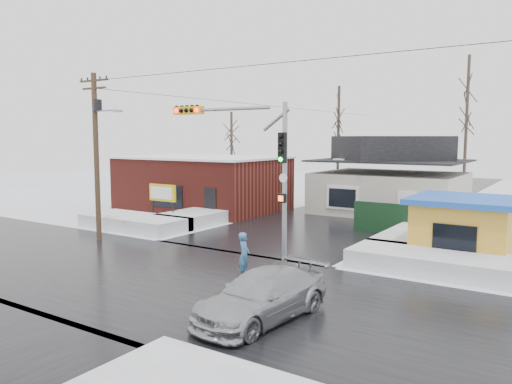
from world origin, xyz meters
The scene contains 20 objects.
ground centered at (0.00, 0.00, 0.00)m, with size 120.00×120.00×0.00m, color white.
road_ns centered at (0.00, 0.00, 0.01)m, with size 10.00×120.00×0.02m, color black.
road_ew centered at (0.00, 0.00, 0.01)m, with size 120.00×10.00×0.02m, color black.
snowbank_nw centered at (-9.00, 7.00, 0.40)m, with size 7.00×3.00×0.80m, color white.
snowbank_ne centered at (9.00, 7.00, 0.40)m, with size 7.00×3.00×0.80m, color white.
snowbank_nside_w centered at (-7.00, 12.00, 0.40)m, with size 3.00×8.00×0.80m, color white.
snowbank_nside_e centered at (7.00, 12.00, 0.40)m, with size 3.00×8.00×0.80m, color white.
traffic_signal centered at (2.43, 2.97, 4.54)m, with size 6.05×0.68×7.00m.
utility_pole centered at (-7.93, 3.50, 5.11)m, with size 3.15×0.44×9.00m.
brick_building centered at (-11.00, 15.99, 2.08)m, with size 12.20×8.20×4.12m.
marquee_sign centered at (-9.00, 9.49, 1.92)m, with size 2.20×0.21×2.55m.
house centered at (2.00, 22.00, 2.62)m, with size 10.40×8.40×5.76m.
kiosk centered at (9.50, 9.99, 1.46)m, with size 4.60×4.60×2.88m.
fence centered at (6.50, 14.00, 0.90)m, with size 8.00×0.12×1.80m, color black.
tree_far_left centered at (-4.00, 26.00, 7.95)m, with size 3.00×3.00×10.00m.
tree_far_mid centered at (6.00, 28.00, 9.54)m, with size 3.00×3.00×12.00m.
tree_far_west centered at (-14.00, 24.00, 6.36)m, with size 3.00×3.00×8.00m.
pedestrian centered at (2.89, 1.74, 0.93)m, with size 0.68×0.44×1.85m, color teal.
car centered at (5.92, -1.64, 0.74)m, with size 2.08×5.12×1.49m, color #A8ABAF.
shopping_bag centered at (3.44, 1.77, 0.17)m, with size 0.28×0.12×0.35m, color black.
Camera 1 is at (13.96, -14.18, 5.61)m, focal length 35.00 mm.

